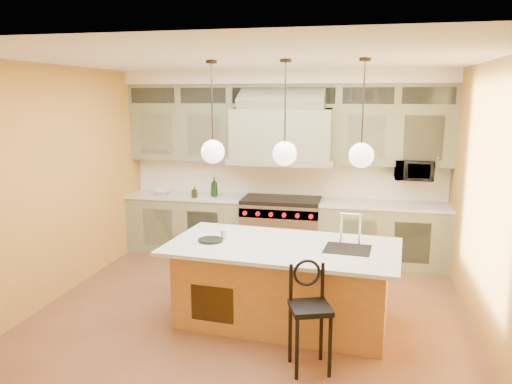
% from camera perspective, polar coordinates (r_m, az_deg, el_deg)
% --- Properties ---
extents(floor, '(5.00, 5.00, 0.00)m').
position_cam_1_polar(floor, '(6.04, -0.61, -13.78)').
color(floor, brown).
rests_on(floor, ground).
extents(ceiling, '(5.00, 5.00, 0.00)m').
position_cam_1_polar(ceiling, '(5.49, -0.67, 14.86)').
color(ceiling, white).
rests_on(ceiling, wall_back).
extents(wall_back, '(5.00, 0.00, 5.00)m').
position_cam_1_polar(wall_back, '(8.01, 3.39, 3.23)').
color(wall_back, '#B58131').
rests_on(wall_back, ground).
extents(wall_front, '(5.00, 0.00, 5.00)m').
position_cam_1_polar(wall_front, '(3.28, -10.61, -8.43)').
color(wall_front, '#B58131').
rests_on(wall_front, ground).
extents(wall_left, '(0.00, 5.00, 5.00)m').
position_cam_1_polar(wall_left, '(6.61, -22.28, 0.76)').
color(wall_left, '#B58131').
rests_on(wall_left, ground).
extents(wall_right, '(0.00, 5.00, 5.00)m').
position_cam_1_polar(wall_right, '(5.59, 25.18, -1.20)').
color(wall_right, '#B58131').
rests_on(wall_right, ground).
extents(back_cabinetry, '(5.00, 0.77, 2.90)m').
position_cam_1_polar(back_cabinetry, '(7.75, 3.08, 2.83)').
color(back_cabinetry, gray).
rests_on(back_cabinetry, floor).
extents(range, '(1.20, 0.74, 0.96)m').
position_cam_1_polar(range, '(7.86, 2.90, -4.10)').
color(range, silver).
rests_on(range, floor).
extents(kitchen_island, '(2.60, 1.52, 1.35)m').
position_cam_1_polar(kitchen_island, '(5.69, 3.18, -10.25)').
color(kitchen_island, '#9F6938').
rests_on(kitchen_island, floor).
extents(counter_stool, '(0.46, 0.46, 1.03)m').
position_cam_1_polar(counter_stool, '(4.76, 6.13, -13.27)').
color(counter_stool, black).
rests_on(counter_stool, floor).
extents(microwave, '(0.54, 0.37, 0.30)m').
position_cam_1_polar(microwave, '(7.70, 17.58, 2.42)').
color(microwave, black).
rests_on(microwave, back_cabinetry).
extents(oil_bottle_a, '(0.12, 0.13, 0.31)m').
position_cam_1_polar(oil_bottle_a, '(7.98, -4.79, 0.60)').
color(oil_bottle_a, black).
rests_on(oil_bottle_a, back_cabinetry).
extents(oil_bottle_b, '(0.09, 0.09, 0.18)m').
position_cam_1_polar(oil_bottle_b, '(7.92, -7.05, 0.01)').
color(oil_bottle_b, black).
rests_on(oil_bottle_b, back_cabinetry).
extents(fruit_bowl, '(0.34, 0.34, 0.07)m').
position_cam_1_polar(fruit_bowl, '(8.30, -10.64, 0.02)').
color(fruit_bowl, silver).
rests_on(fruit_bowl, back_cabinetry).
extents(cup, '(0.12, 0.12, 0.11)m').
position_cam_1_polar(cup, '(5.73, -3.61, -4.78)').
color(cup, white).
rests_on(cup, kitchen_island).
extents(pendant_left, '(0.26, 0.26, 1.11)m').
position_cam_1_polar(pendant_left, '(5.52, -4.96, 4.91)').
color(pendant_left, '#2D2319').
rests_on(pendant_left, ceiling).
extents(pendant_center, '(0.26, 0.26, 1.11)m').
position_cam_1_polar(pendant_center, '(5.33, 3.30, 4.73)').
color(pendant_center, '#2D2319').
rests_on(pendant_center, ceiling).
extents(pendant_right, '(0.26, 0.26, 1.11)m').
position_cam_1_polar(pendant_right, '(5.27, 11.95, 4.43)').
color(pendant_right, '#2D2319').
rests_on(pendant_right, ceiling).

